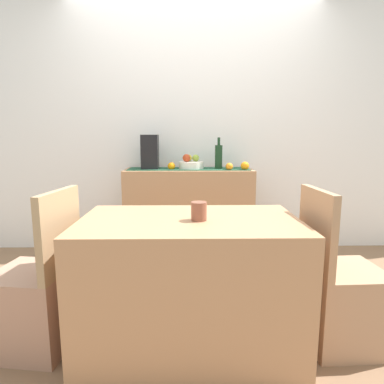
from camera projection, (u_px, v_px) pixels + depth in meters
ground_plane at (198, 299)px, 2.45m from camera, size 6.40×6.40×0.02m
room_wall_rear at (194, 119)px, 3.38m from camera, size 6.40×0.06×2.70m
sideboard_console at (189, 212)px, 3.28m from camera, size 1.24×0.42×0.86m
table_runner at (189, 169)px, 3.21m from camera, size 1.16×0.32×0.01m
fruit_bowl at (191, 165)px, 3.20m from camera, size 0.24×0.24×0.07m
apple_left at (186, 158)px, 3.15m from camera, size 0.08×0.08×0.08m
apple_upper at (189, 158)px, 3.24m from camera, size 0.07×0.07×0.07m
apple_center at (196, 158)px, 3.22m from camera, size 0.07×0.07×0.07m
wine_bottle at (219, 157)px, 3.19m from camera, size 0.07×0.07×0.30m
coffee_maker at (150, 152)px, 3.17m from camera, size 0.16×0.18×0.33m
orange_loose_mid at (229, 167)px, 3.09m from camera, size 0.07×0.07×0.07m
orange_loose_end at (171, 166)px, 3.14m from camera, size 0.07×0.07×0.07m
orange_loose_near_bowl at (245, 166)px, 3.11m from camera, size 0.08×0.08×0.08m
dining_table at (190, 283)px, 1.84m from camera, size 1.18×0.71×0.74m
coffee_cup at (199, 211)px, 1.74m from camera, size 0.08×0.08×0.10m
chair_near_window at (37, 302)px, 1.84m from camera, size 0.45×0.45×0.90m
chair_by_corner at (340, 299)px, 1.87m from camera, size 0.42×0.42×0.90m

